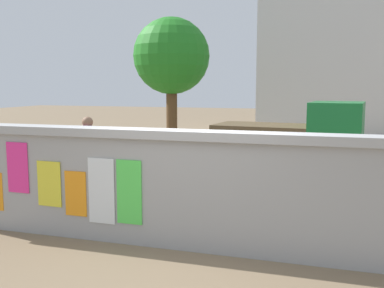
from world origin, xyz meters
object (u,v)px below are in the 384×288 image
(bicycle_far, at_px, (129,165))
(person_walking, at_px, (88,148))
(tree_roadside, at_px, (171,57))
(bicycle_near, at_px, (273,194))
(motorcycle, at_px, (166,178))
(auto_rickshaw_truck, at_px, (295,139))

(bicycle_far, relative_size, person_walking, 1.06)
(person_walking, height_order, tree_roadside, tree_roadside)
(bicycle_far, height_order, person_walking, person_walking)
(bicycle_near, height_order, person_walking, person_walking)
(motorcycle, bearing_deg, bicycle_far, 133.68)
(auto_rickshaw_truck, bearing_deg, person_walking, -138.49)
(bicycle_near, xyz_separation_m, person_walking, (-3.77, 0.25, 0.62))
(bicycle_near, bearing_deg, auto_rickshaw_truck, 88.86)
(auto_rickshaw_truck, xyz_separation_m, person_walking, (-3.85, -3.40, 0.09))
(motorcycle, xyz_separation_m, bicycle_near, (2.07, -0.22, -0.10))
(motorcycle, height_order, bicycle_far, bicycle_far)
(motorcycle, distance_m, bicycle_near, 2.09)
(motorcycle, distance_m, person_walking, 1.78)
(bicycle_near, relative_size, tree_roadside, 0.37)
(auto_rickshaw_truck, xyz_separation_m, bicycle_far, (-3.71, -1.79, -0.54))
(bicycle_near, xyz_separation_m, tree_roadside, (-4.55, 7.37, 2.88))
(bicycle_far, distance_m, tree_roadside, 6.28)
(bicycle_near, distance_m, bicycle_far, 4.09)
(motorcycle, relative_size, bicycle_far, 1.11)
(tree_roadside, bearing_deg, auto_rickshaw_truck, -38.84)
(bicycle_near, height_order, tree_roadside, tree_roadside)
(auto_rickshaw_truck, xyz_separation_m, tree_roadside, (-4.62, 3.72, 2.34))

